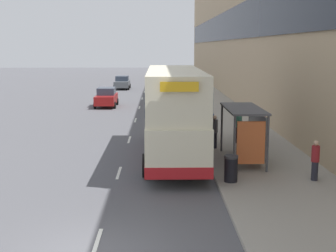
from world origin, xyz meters
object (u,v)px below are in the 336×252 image
object	(u,v)px
pedestrian_4	(211,125)
litter_bin	(231,169)
bus_shelter	(248,125)
car_1	(106,97)
pedestrian_at_shelter	(315,160)
pedestrian_1	(214,131)
car_2	(165,82)
pedestrian_2	(238,126)
pedestrian_3	(262,126)
double_decker_bus_near	(174,112)
car_0	(122,83)

from	to	relation	value
pedestrian_4	litter_bin	distance (m)	7.87
bus_shelter	car_1	world-z (taller)	bus_shelter
litter_bin	pedestrian_at_shelter	bearing A→B (deg)	1.98
bus_shelter	pedestrian_1	bearing A→B (deg)	110.49
car_1	pedestrian_1	distance (m)	19.87
car_1	car_2	bearing A→B (deg)	-107.27
pedestrian_2	pedestrian_3	world-z (taller)	pedestrian_2
pedestrian_3	car_2	bearing A→B (deg)	98.11
double_decker_bus_near	pedestrian_4	bearing A→B (deg)	56.97
pedestrian_1	pedestrian_3	world-z (taller)	pedestrian_1
car_2	litter_bin	size ratio (longest dim) A/B	4.02
car_1	pedestrian_2	world-z (taller)	pedestrian_2
pedestrian_2	pedestrian_4	xyz separation A→B (m)	(-1.49, 0.37, -0.03)
car_0	car_1	world-z (taller)	car_1
double_decker_bus_near	litter_bin	distance (m)	5.28
pedestrian_at_shelter	pedestrian_3	world-z (taller)	pedestrian_3
bus_shelter	car_1	xyz separation A→B (m)	(-8.78, 21.43, -1.03)
pedestrian_at_shelter	pedestrian_4	bearing A→B (deg)	112.94
pedestrian_at_shelter	litter_bin	xyz separation A→B (m)	(-3.34, -0.12, -0.29)
car_2	litter_bin	xyz separation A→B (m)	(1.97, -42.48, -0.19)
pedestrian_4	car_2	bearing A→B (deg)	93.37
car_2	pedestrian_1	bearing A→B (deg)	-86.78
pedestrian_4	car_1	bearing A→B (deg)	114.61
pedestrian_3	litter_bin	bearing A→B (deg)	-110.51
pedestrian_1	pedestrian_2	xyz separation A→B (m)	(1.48, 1.33, 0.06)
car_1	pedestrian_4	size ratio (longest dim) A/B	2.39
car_0	bus_shelter	bearing A→B (deg)	102.54
bus_shelter	litter_bin	size ratio (longest dim) A/B	4.00
pedestrian_2	car_0	bearing A→B (deg)	104.57
double_decker_bus_near	car_0	world-z (taller)	double_decker_bus_near
car_2	litter_bin	distance (m)	42.53
double_decker_bus_near	car_1	distance (m)	20.73
pedestrian_2	litter_bin	bearing A→B (deg)	-101.67
double_decker_bus_near	pedestrian_2	size ratio (longest dim) A/B	5.96
double_decker_bus_near	pedestrian_2	world-z (taller)	double_decker_bus_near
bus_shelter	pedestrian_4	world-z (taller)	bus_shelter
car_1	pedestrian_1	size ratio (longest dim) A/B	2.48
pedestrian_at_shelter	pedestrian_2	size ratio (longest dim) A/B	0.87
car_1	litter_bin	bearing A→B (deg)	107.14
pedestrian_at_shelter	pedestrian_2	bearing A→B (deg)	103.66
bus_shelter	pedestrian_at_shelter	size ratio (longest dim) A/B	2.61
car_0	pedestrian_2	distance (m)	35.97
double_decker_bus_near	car_0	distance (m)	38.15
pedestrian_at_shelter	pedestrian_2	world-z (taller)	pedestrian_2
pedestrian_2	pedestrian_4	size ratio (longest dim) A/B	1.03
bus_shelter	pedestrian_3	bearing A→B (deg)	70.21
litter_bin	double_decker_bus_near	bearing A→B (deg)	114.39
car_0	car_1	size ratio (longest dim) A/B	1.03
double_decker_bus_near	car_1	xyz separation A→B (m)	(-5.49, 19.93, -1.44)
car_2	pedestrian_2	world-z (taller)	pedestrian_2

